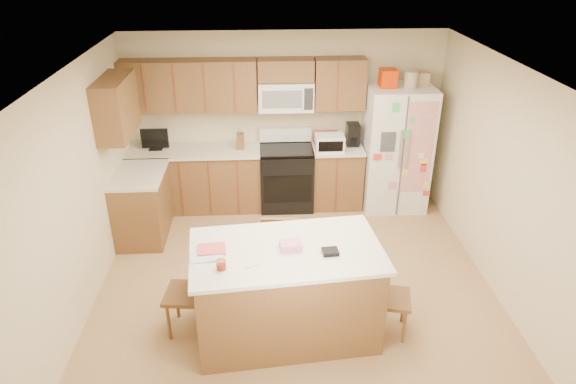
{
  "coord_description": "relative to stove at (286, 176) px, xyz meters",
  "views": [
    {
      "loc": [
        -0.35,
        -4.89,
        3.66
      ],
      "look_at": [
        -0.06,
        0.35,
        1.01
      ],
      "focal_mm": 32.0,
      "sensor_mm": 36.0,
      "label": 1
    }
  ],
  "objects": [
    {
      "name": "ground",
      "position": [
        0.0,
        -1.94,
        -0.47
      ],
      "size": [
        4.5,
        4.5,
        0.0
      ],
      "primitive_type": "plane",
      "color": "#A06F4F",
      "rests_on": "ground"
    },
    {
      "name": "room_shell",
      "position": [
        0.0,
        -1.94,
        0.97
      ],
      "size": [
        4.6,
        4.6,
        2.52
      ],
      "color": "beige",
      "rests_on": "ground"
    },
    {
      "name": "cabinetry",
      "position": [
        -0.98,
        -0.15,
        0.44
      ],
      "size": [
        3.36,
        1.56,
        2.15
      ],
      "color": "brown",
      "rests_on": "ground"
    },
    {
      "name": "stove",
      "position": [
        0.0,
        0.0,
        0.0
      ],
      "size": [
        0.76,
        0.65,
        1.13
      ],
      "color": "black",
      "rests_on": "ground"
    },
    {
      "name": "refrigerator",
      "position": [
        1.57,
        -0.06,
        0.45
      ],
      "size": [
        0.9,
        0.79,
        2.04
      ],
      "color": "white",
      "rests_on": "ground"
    },
    {
      "name": "island",
      "position": [
        -0.14,
        -2.75,
        0.03
      ],
      "size": [
        1.91,
        1.23,
        1.08
      ],
      "color": "brown",
      "rests_on": "ground"
    },
    {
      "name": "windsor_chair_left",
      "position": [
        -1.13,
        -2.66,
        -0.02
      ],
      "size": [
        0.44,
        0.45,
        0.95
      ],
      "color": "brown",
      "rests_on": "ground"
    },
    {
      "name": "windsor_chair_back",
      "position": [
        -0.17,
        -2.0,
        -0.01
      ],
      "size": [
        0.45,
        0.43,
        0.98
      ],
      "color": "brown",
      "rests_on": "ground"
    },
    {
      "name": "windsor_chair_right",
      "position": [
        0.88,
        -2.8,
        -0.05
      ],
      "size": [
        0.44,
        0.45,
        0.89
      ],
      "color": "brown",
      "rests_on": "ground"
    }
  ]
}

